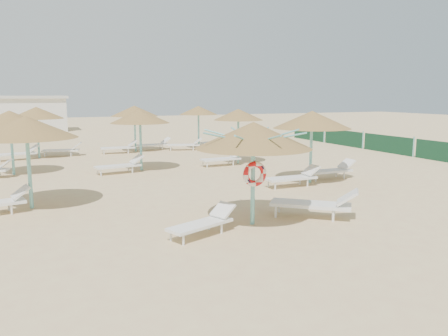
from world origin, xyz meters
name	(u,v)px	position (x,y,z in m)	size (l,w,h in m)	color
ground	(248,230)	(0.00, 0.00, 0.00)	(120.00, 120.00, 0.00)	#CEB87D
main_palapa	(253,136)	(0.33, 0.38, 2.30)	(2.95, 2.95, 2.64)	#6FC2C1
lounger_main_a	(204,222)	(-1.14, 0.04, 0.31)	(1.88, 1.18, 0.66)	white
lounger_main_b	(316,203)	(2.19, 0.23, 0.40)	(2.21, 2.00, 0.84)	white
palapa_field	(137,117)	(-0.41, 10.47, 2.30)	(14.77, 14.71, 2.73)	#6FC2C1
service_hut	(19,113)	(-6.00, 35.00, 1.64)	(8.40, 4.40, 3.25)	silver
windbreak_fence	(388,144)	(14.00, 9.96, 0.50)	(0.08, 19.84, 1.10)	#1B5336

